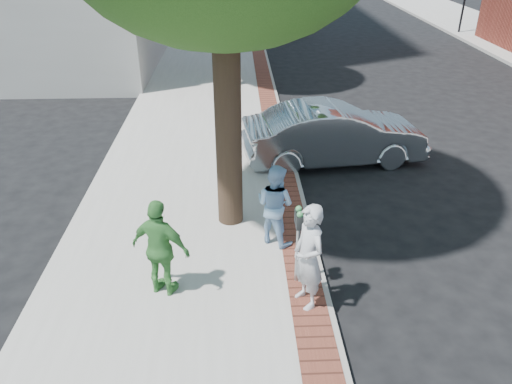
{
  "coord_description": "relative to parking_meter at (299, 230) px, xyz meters",
  "views": [
    {
      "loc": [
        -0.44,
        -7.21,
        5.74
      ],
      "look_at": [
        -0.09,
        1.16,
        1.2
      ],
      "focal_mm": 35.0,
      "sensor_mm": 36.0,
      "label": 1
    }
  ],
  "objects": [
    {
      "name": "ground",
      "position": [
        -0.56,
        0.22,
        -1.21
      ],
      "size": [
        120.0,
        120.0,
        0.0
      ],
      "primitive_type": "plane",
      "color": "black",
      "rests_on": "ground"
    },
    {
      "name": "sidewalk",
      "position": [
        -2.06,
        8.22,
        -1.13
      ],
      "size": [
        5.0,
        60.0,
        0.15
      ],
      "primitive_type": "cube",
      "color": "#9E9991",
      "rests_on": "ground"
    },
    {
      "name": "brick_strip",
      "position": [
        0.14,
        8.22,
        -1.05
      ],
      "size": [
        0.6,
        60.0,
        0.01
      ],
      "primitive_type": "cube",
      "color": "brown",
      "rests_on": "sidewalk"
    },
    {
      "name": "curb",
      "position": [
        0.49,
        8.22,
        -1.13
      ],
      "size": [
        0.1,
        60.0,
        0.15
      ],
      "primitive_type": "cube",
      "color": "gray",
      "rests_on": "ground"
    },
    {
      "name": "office_base",
      "position": [
        -13.56,
        22.22,
        0.79
      ],
      "size": [
        18.2,
        22.2,
        4.0
      ],
      "primitive_type": "cube",
      "color": "gray",
      "rests_on": "ground"
    },
    {
      "name": "parking_meter",
      "position": [
        0.0,
        0.0,
        0.0
      ],
      "size": [
        0.12,
        0.32,
        1.47
      ],
      "color": "gray",
      "rests_on": "sidewalk"
    },
    {
      "name": "person_gray",
      "position": [
        0.09,
        -0.59,
        -0.13
      ],
      "size": [
        0.67,
        0.79,
        1.85
      ],
      "primitive_type": "imported",
      "rotation": [
        0.0,
        0.0,
        -1.17
      ],
      "color": "#B3B4B8",
      "rests_on": "sidewalk"
    },
    {
      "name": "person_officer",
      "position": [
        -0.29,
        1.28,
        -0.23
      ],
      "size": [
        1.01,
        0.99,
        1.65
      ],
      "primitive_type": "imported",
      "rotation": [
        0.0,
        0.0,
        2.47
      ],
      "color": "#92BBE3",
      "rests_on": "sidewalk"
    },
    {
      "name": "person_green",
      "position": [
        -2.28,
        -0.19,
        -0.17
      ],
      "size": [
        1.12,
        0.79,
        1.77
      ],
      "primitive_type": "imported",
      "rotation": [
        0.0,
        0.0,
        2.75
      ],
      "color": "#448C40",
      "rests_on": "sidewalk"
    },
    {
      "name": "sedan_silver",
      "position": [
        1.58,
        5.27,
        -0.42
      ],
      "size": [
        4.96,
        2.25,
        1.58
      ],
      "primitive_type": "imported",
      "rotation": [
        0.0,
        0.0,
        1.7
      ],
      "color": "#B7B9BE",
      "rests_on": "ground"
    },
    {
      "name": "bg_car",
      "position": [
        1.27,
        23.06,
        -0.55
      ],
      "size": [
        3.89,
        1.61,
        1.32
      ],
      "primitive_type": "imported",
      "rotation": [
        0.0,
        0.0,
        1.56
      ],
      "color": "black",
      "rests_on": "ground"
    }
  ]
}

